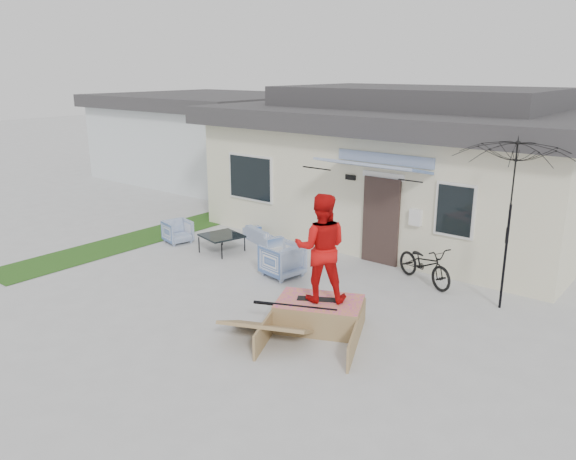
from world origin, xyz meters
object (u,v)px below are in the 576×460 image
Objects in this scene: skate_ramp at (319,314)px; bicycle at (425,260)px; patio_umbrella at (509,222)px; loveseat at (263,232)px; armchair_right at (282,258)px; coffee_table at (222,243)px; armchair_left at (178,230)px; skater at (321,246)px; skateboard at (320,299)px.

bicycle is at bearing 57.13° from skate_ramp.
loveseat is at bearing 176.90° from patio_umbrella.
coffee_table is (-2.31, 0.37, -0.19)m from armchair_right.
armchair_right is at bearing 119.63° from skate_ramp.
armchair_right is (3.82, -0.19, 0.07)m from armchair_left.
armchair_left is 0.41× the size of bicycle.
skater is at bearing -164.98° from bicycle.
loveseat is 0.49× the size of patio_umbrella.
patio_umbrella is 3.32× the size of skateboard.
bicycle is 3.24m from skateboard.
skater is (4.50, -1.94, 1.31)m from coffee_table.
skater is (-2.30, -2.90, -0.21)m from patio_umbrella.
armchair_right is 2.71m from skateboard.
bicycle is 2.17m from patio_umbrella.
skater is (-0.02, 0.05, 1.29)m from skate_ramp.
bicycle is at bearing 130.97° from armchair_right.
bicycle is at bearing 13.99° from coffee_table.
loveseat is 2.66m from armchair_right.
skate_ramp is 0.28m from skateboard.
skater is at bearing 90.00° from skate_ramp.
loveseat is at bearing 79.39° from coffee_table.
skateboard is 0.43× the size of skater.
skater reaches higher than patio_umbrella.
bicycle is at bearing 170.53° from patio_umbrella.
armchair_left is 6.27m from skateboard.
loveseat is 1.65× the size of armchair_right.
armchair_right reaches higher than loveseat.
armchair_right is at bearing 145.03° from bicycle.
armchair_right is at bearing -79.13° from armchair_left.
skateboard is (4.50, -1.94, 0.31)m from coffee_table.
bicycle is 0.60× the size of patio_umbrella.
armchair_left is 3.82m from armchair_right.
armchair_left is 6.69m from bicycle.
skateboard reaches higher than coffee_table.
skateboard is (2.20, -1.58, 0.12)m from armchair_right.
skate_ramp is 1.03× the size of skater.
coffee_table is 0.45× the size of skate_ramp.
coffee_table is 5.08m from skater.
bicycle is 2.00× the size of skateboard.
armchair_left is at bearing 133.53° from skateboard.
patio_umbrella is at bearing 28.18° from skate_ramp.
skateboard is at bearing -23.36° from coffee_table.
patio_umbrella is (6.55, -0.36, 1.48)m from loveseat.
skater is at bearing 149.95° from skateboard.
bicycle is 3.39m from skater.
skate_ramp is (6.03, -1.82, -0.09)m from armchair_left.
skate_ramp is (-2.28, -2.95, -1.50)m from patio_umbrella.
coffee_table is 5.18m from bicycle.
armchair_left is at bearing -50.94° from skater.
armchair_left is 0.82× the size of skateboard.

